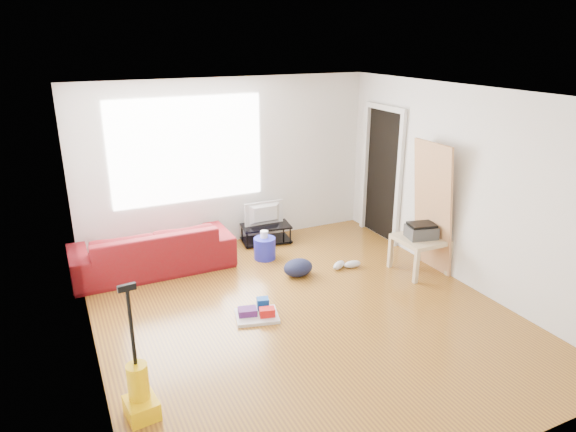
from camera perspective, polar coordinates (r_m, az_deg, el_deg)
name	(u,v)px	position (r m, az deg, el deg)	size (l,w,h in m)	color
room	(304,207)	(5.68, 1.82, 0.96)	(4.51, 5.01, 2.51)	brown
sofa	(155,270)	(7.34, -14.59, -5.80)	(2.14, 0.84, 0.62)	#5C1316
tv_stand	(266,233)	(7.98, -2.47, -1.91)	(0.80, 0.53, 0.28)	black
tv	(266,214)	(7.88, -2.50, 0.21)	(0.63, 0.08, 0.36)	black
side_table	(420,243)	(7.14, 14.48, -2.91)	(0.61, 0.61, 0.49)	tan
printer	(421,231)	(7.08, 14.60, -1.59)	(0.44, 0.37, 0.20)	#393939
bucket	(265,258)	(7.47, -2.59, -4.71)	(0.31, 0.31, 0.31)	#2126B5
toilet_paper	(264,244)	(7.41, -2.65, -3.17)	(0.11, 0.11, 0.10)	silver
cleaning_tray	(258,313)	(5.99, -3.40, -10.67)	(0.56, 0.49, 0.17)	silver
backpack	(298,275)	(6.96, 1.12, -6.59)	(0.41, 0.33, 0.23)	black
sneakers	(346,265)	(7.18, 6.43, -5.39)	(0.45, 0.23, 0.10)	silver
vacuum	(140,392)	(4.72, -16.16, -18.30)	(0.28, 0.32, 1.21)	#F0B802
door_panel	(427,267)	(7.43, 15.16, -5.54)	(0.04, 0.71, 1.78)	#B08153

